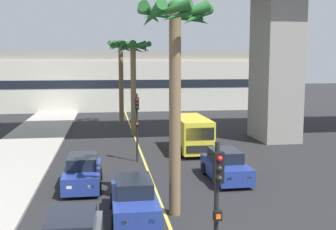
# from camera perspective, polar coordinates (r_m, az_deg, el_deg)

# --- Properties ---
(lane_stripe_center) EXTENTS (0.14, 56.00, 0.01)m
(lane_stripe_center) POSITION_cam_1_polar(r_m,az_deg,el_deg) (26.15, -3.22, -6.28)
(lane_stripe_center) COLOR #DBCC4C
(lane_stripe_center) RESTS_ON ground
(pier_building_backdrop) EXTENTS (38.35, 8.04, 7.40)m
(pier_building_backdrop) POSITION_cam_1_polar(r_m,az_deg,el_deg) (55.38, -6.06, 4.64)
(pier_building_backdrop) COLOR beige
(pier_building_backdrop) RESTS_ON ground
(car_queue_second) EXTENTS (1.90, 4.13, 1.56)m
(car_queue_second) POSITION_cam_1_polar(r_m,az_deg,el_deg) (22.23, 7.80, -6.87)
(car_queue_second) COLOR navy
(car_queue_second) RESTS_ON ground
(car_queue_third) EXTENTS (1.86, 4.11, 1.56)m
(car_queue_third) POSITION_cam_1_polar(r_m,az_deg,el_deg) (21.17, -11.46, -7.67)
(car_queue_third) COLOR navy
(car_queue_third) RESTS_ON ground
(car_queue_fourth) EXTENTS (1.85, 4.11, 1.56)m
(car_queue_fourth) POSITION_cam_1_polar(r_m,az_deg,el_deg) (16.90, -4.60, -11.40)
(car_queue_fourth) COLOR navy
(car_queue_fourth) RESTS_ON ground
(delivery_van) EXTENTS (2.21, 5.27, 2.36)m
(delivery_van) POSITION_cam_1_polar(r_m,az_deg,el_deg) (28.63, 3.16, -2.48)
(delivery_van) COLOR yellow
(delivery_van) RESTS_ON ground
(traffic_light_median_near) EXTENTS (0.24, 0.37, 4.20)m
(traffic_light_median_near) POSITION_cam_1_polar(r_m,az_deg,el_deg) (10.53, 6.67, -11.65)
(traffic_light_median_near) COLOR black
(traffic_light_median_near) RESTS_ON ground
(traffic_light_median_far) EXTENTS (0.24, 0.37, 4.20)m
(traffic_light_median_far) POSITION_cam_1_polar(r_m,az_deg,el_deg) (25.59, -4.21, -0.42)
(traffic_light_median_far) COLOR black
(traffic_light_median_far) RESTS_ON ground
(palm_tree_near_median) EXTENTS (2.98, 2.99, 8.44)m
(palm_tree_near_median) POSITION_cam_1_polar(r_m,az_deg,el_deg) (16.34, 0.96, 8.99)
(palm_tree_near_median) COLOR brown
(palm_tree_near_median) RESTS_ON ground
(palm_tree_mid_median) EXTENTS (3.06, 3.06, 7.86)m
(palm_tree_mid_median) POSITION_cam_1_polar(r_m,az_deg,el_deg) (34.69, -4.69, 7.25)
(palm_tree_mid_median) COLOR brown
(palm_tree_mid_median) RESTS_ON ground
(palm_tree_far_median) EXTENTS (2.65, 2.76, 8.20)m
(palm_tree_far_median) POSITION_cam_1_polar(r_m,az_deg,el_deg) (40.89, -6.44, 7.35)
(palm_tree_far_median) COLOR brown
(palm_tree_far_median) RESTS_ON ground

